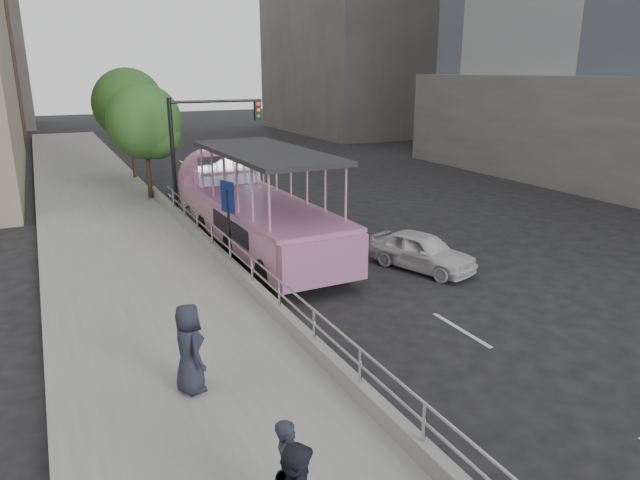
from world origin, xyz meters
The scene contains 12 objects.
ground centered at (0.00, 0.00, 0.00)m, with size 160.00×160.00×0.00m, color black.
sidewalk centered at (-5.75, 10.00, 0.15)m, with size 5.50×80.00×0.30m, color #979893.
kerb_wall centered at (-3.12, 2.00, 0.48)m, with size 0.24×30.00×0.36m, color gray.
guardrail centered at (-3.12, 2.00, 1.14)m, with size 0.07×22.00×0.71m.
duck_boat centered at (-1.34, 7.08, 1.40)m, with size 3.07×11.40×3.76m.
car centered at (2.81, 2.25, 0.62)m, with size 1.48×3.67×1.25m, color silver.
pedestrian_near centered at (-5.50, -6.18, 1.07)m, with size 0.56×0.37×1.54m, color #212330.
pedestrian_far centered at (-5.92, -2.29, 1.20)m, with size 0.88×0.57×1.80m, color #212330.
parking_sign centered at (-2.98, 4.47, 1.88)m, with size 0.23×0.66×3.04m.
traffic_signal centered at (-1.70, 12.50, 3.50)m, with size 4.20×0.32×5.20m.
street_tree_near centered at (-3.30, 15.93, 3.82)m, with size 3.52×3.52×5.72m.
street_tree_far centered at (-3.10, 21.93, 4.31)m, with size 3.97×3.97×6.45m.
Camera 1 is at (-8.00, -12.23, 6.31)m, focal length 32.00 mm.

